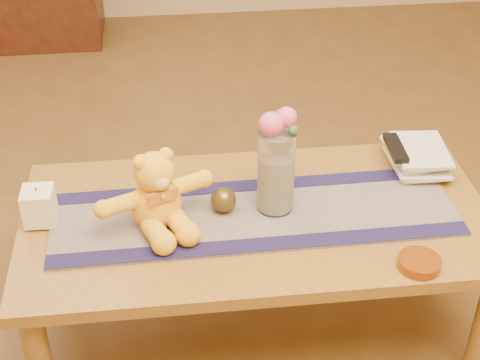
{
  "coord_description": "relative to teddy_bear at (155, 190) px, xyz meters",
  "views": [
    {
      "loc": [
        -0.25,
        -1.68,
        1.75
      ],
      "look_at": [
        -0.05,
        0.0,
        0.58
      ],
      "focal_mm": 53.62,
      "sensor_mm": 36.0,
      "label": 1
    }
  ],
  "objects": [
    {
      "name": "bronze_ball",
      "position": [
        0.2,
        0.03,
        -0.08
      ],
      "size": [
        0.1,
        0.1,
        0.08
      ],
      "primitive_type": "sphere",
      "rotation": [
        0.0,
        0.0,
        0.3
      ],
      "color": "#4F401A",
      "rests_on": "persian_runner"
    },
    {
      "name": "book_bottom",
      "position": [
        0.77,
        0.2,
        -0.11
      ],
      "size": [
        0.17,
        0.23,
        0.02
      ],
      "primitive_type": "imported",
      "rotation": [
        0.0,
        0.0,
        0.02
      ],
      "color": "#F8EFBF",
      "rests_on": "coffee_table_top"
    },
    {
      "name": "glass_vase",
      "position": [
        0.35,
        0.03,
        0.02
      ],
      "size": [
        0.11,
        0.11,
        0.26
      ],
      "primitive_type": "cylinder",
      "color": "silver",
      "rests_on": "persian_runner"
    },
    {
      "name": "book_lower",
      "position": [
        0.77,
        0.2,
        -0.09
      ],
      "size": [
        0.19,
        0.24,
        0.02
      ],
      "primitive_type": "imported",
      "rotation": [
        0.0,
        0.0,
        -0.12
      ],
      "color": "#F8EFBF",
      "rests_on": "book_bottom"
    },
    {
      "name": "book_upper",
      "position": [
        0.76,
        0.21,
        -0.07
      ],
      "size": [
        0.18,
        0.23,
        0.02
      ],
      "primitive_type": "imported",
      "rotation": [
        0.0,
        0.0,
        0.07
      ],
      "color": "#F8EFBF",
      "rests_on": "book_lower"
    },
    {
      "name": "coffee_table_top",
      "position": [
        0.29,
        0.01,
        -0.14
      ],
      "size": [
        1.4,
        0.7,
        0.04
      ],
      "primitive_type": "cube",
      "color": "brown",
      "rests_on": "floor"
    },
    {
      "name": "table_leg_br",
      "position": [
        0.93,
        0.3,
        -0.37
      ],
      "size": [
        0.07,
        0.07,
        0.41
      ],
      "primitive_type": "cylinder",
      "color": "brown",
      "rests_on": "floor"
    },
    {
      "name": "tv_remote",
      "position": [
        0.77,
        0.19,
        -0.04
      ],
      "size": [
        0.05,
        0.16,
        0.02
      ],
      "primitive_type": "cube",
      "rotation": [
        0.0,
        0.0,
        -0.03
      ],
      "color": "black",
      "rests_on": "book_top"
    },
    {
      "name": "floor",
      "position": [
        0.29,
        0.01,
        -0.57
      ],
      "size": [
        5.5,
        5.5,
        0.0
      ],
      "primitive_type": "plane",
      "color": "#573918",
      "rests_on": "ground"
    },
    {
      "name": "amber_dish",
      "position": [
        0.7,
        -0.27,
        -0.11
      ],
      "size": [
        0.12,
        0.12,
        0.03
      ],
      "primitive_type": "cylinder",
      "rotation": [
        0.0,
        0.0,
        0.02
      ],
      "color": "#BF5914",
      "rests_on": "coffee_table_top"
    },
    {
      "name": "rose_right",
      "position": [
        0.38,
        0.04,
        0.19
      ],
      "size": [
        0.06,
        0.06,
        0.06
      ],
      "primitive_type": "sphere",
      "color": "#E75184",
      "rests_on": "glass_vase"
    },
    {
      "name": "pillar_candle",
      "position": [
        -0.34,
        0.04,
        -0.06
      ],
      "size": [
        0.09,
        0.09,
        0.11
      ],
      "primitive_type": "cube",
      "rotation": [
        0.0,
        0.0,
        -0.03
      ],
      "color": "#FEEFBB",
      "rests_on": "persian_runner"
    },
    {
      "name": "persian_runner",
      "position": [
        0.29,
        0.0,
        -0.12
      ],
      "size": [
        1.2,
        0.36,
        0.01
      ],
      "primitive_type": "cube",
      "rotation": [
        0.0,
        0.0,
        0.01
      ],
      "color": "#171A41",
      "rests_on": "coffee_table_top"
    },
    {
      "name": "rose_left",
      "position": [
        0.33,
        0.02,
        0.18
      ],
      "size": [
        0.07,
        0.07,
        0.07
      ],
      "primitive_type": "sphere",
      "color": "#E75184",
      "rests_on": "glass_vase"
    },
    {
      "name": "candle_wick",
      "position": [
        -0.34,
        0.04,
        -0.0
      ],
      "size": [
        0.0,
        0.0,
        0.01
      ],
      "primitive_type": "cylinder",
      "rotation": [
        0.0,
        0.0,
        -0.03
      ],
      "color": "black",
      "rests_on": "pillar_candle"
    },
    {
      "name": "runner_border_near",
      "position": [
        0.29,
        -0.14,
        -0.11
      ],
      "size": [
        1.2,
        0.07,
        0.0
      ],
      "primitive_type": "cube",
      "rotation": [
        0.0,
        0.0,
        0.01
      ],
      "color": "#19143D",
      "rests_on": "persian_runner"
    },
    {
      "name": "leaf_sprig",
      "position": [
        0.39,
        0.01,
        0.16
      ],
      "size": [
        0.03,
        0.03,
        0.03
      ],
      "primitive_type": "sphere",
      "color": "#33662D",
      "rests_on": "glass_vase"
    },
    {
      "name": "runner_border_far",
      "position": [
        0.29,
        0.15,
        -0.11
      ],
      "size": [
        1.2,
        0.07,
        0.0
      ],
      "primitive_type": "cube",
      "rotation": [
        0.0,
        0.0,
        0.01
      ],
      "color": "#19143D",
      "rests_on": "persian_runner"
    },
    {
      "name": "potpourri_fill",
      "position": [
        0.35,
        0.03,
        -0.02
      ],
      "size": [
        0.09,
        0.09,
        0.18
      ],
      "primitive_type": "cylinder",
      "color": "beige",
      "rests_on": "glass_vase"
    },
    {
      "name": "table_leg_bl",
      "position": [
        -0.35,
        0.3,
        -0.37
      ],
      "size": [
        0.07,
        0.07,
        0.41
      ],
      "primitive_type": "cylinder",
      "color": "brown",
      "rests_on": "floor"
    },
    {
      "name": "blue_flower_back",
      "position": [
        0.36,
        0.07,
        0.17
      ],
      "size": [
        0.04,
        0.04,
        0.04
      ],
      "primitive_type": "sphere",
      "color": "#445493",
      "rests_on": "glass_vase"
    },
    {
      "name": "book_top",
      "position": [
        0.77,
        0.2,
        -0.05
      ],
      "size": [
        0.18,
        0.24,
        0.02
      ],
      "primitive_type": "imported",
      "rotation": [
        0.0,
        0.0,
        -0.09
      ],
      "color": "#F8EFBF",
      "rests_on": "book_upper"
    },
    {
      "name": "blue_flower_side",
      "position": [
        0.32,
        0.05,
        0.17
      ],
      "size": [
        0.04,
        0.04,
        0.04
      ],
      "primitive_type": "sphere",
      "color": "#445493",
      "rests_on": "glass_vase"
    },
    {
      "name": "teddy_bear",
      "position": [
        0.0,
        0.0,
        0.0
      ],
      "size": [
        0.42,
        0.39,
        0.23
      ],
      "primitive_type": null,
      "rotation": [
        0.0,
        0.0,
        0.39
      ],
      "color": "yellow",
      "rests_on": "persian_runner"
    }
  ]
}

